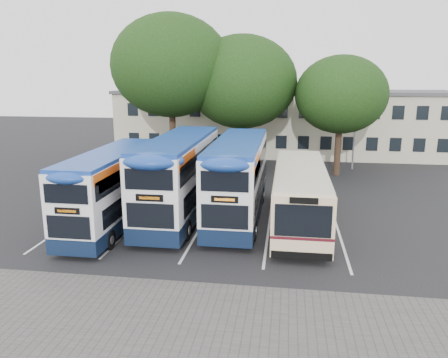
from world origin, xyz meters
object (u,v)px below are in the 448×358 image
lamp_post (356,108)px  tree_left (171,66)px  tree_mid (242,82)px  tree_right (341,95)px  bus_dd_left (113,185)px  bus_dd_mid (180,173)px  bus_single (300,192)px  bus_dd_right (238,175)px

lamp_post → tree_left: (-14.69, -2.50, 3.28)m
tree_mid → tree_right: bearing=-7.9°
tree_right → bus_dd_left: tree_right is taller
bus_dd_mid → bus_single: size_ratio=1.02×
bus_dd_left → bus_single: bus_dd_left is taller
tree_right → bus_dd_right: size_ratio=0.89×
bus_dd_right → bus_single: (3.30, -0.74, -0.62)m
bus_dd_left → tree_mid: bearing=71.1°
bus_single → bus_dd_mid: bearing=176.3°
tree_mid → bus_dd_right: size_ratio=1.05×
tree_left → bus_single: (9.97, -12.14, -6.61)m
lamp_post → tree_right: (-1.54, -2.36, 1.14)m
bus_dd_right → tree_left: bearing=120.3°
bus_dd_left → bus_single: bearing=9.3°
bus_dd_mid → bus_dd_right: size_ratio=1.03×
bus_dd_right → tree_right: bearing=60.6°
tree_right → bus_dd_mid: bearing=-129.2°
bus_dd_left → bus_dd_right: 6.66m
tree_left → tree_mid: (5.52, 1.20, -1.25)m
tree_mid → lamp_post: bearing=8.1°
tree_left → bus_dd_right: tree_left is taller
bus_dd_left → bus_dd_right: bearing=20.2°
lamp_post → bus_single: (-4.72, -14.64, -3.32)m
bus_dd_right → bus_single: bearing=-12.6°
lamp_post → bus_dd_left: (-14.27, -16.20, -2.92)m
lamp_post → bus_single: lamp_post is taller
bus_single → bus_dd_left: bearing=-170.7°
tree_mid → bus_dd_left: size_ratio=1.15×
tree_right → bus_dd_right: (-6.49, -11.54, -3.84)m
tree_right → tree_left: bearing=-179.4°
tree_right → bus_dd_left: 19.24m
bus_dd_left → bus_single: size_ratio=0.91×
tree_left → bus_dd_left: (0.42, -13.70, -6.20)m
tree_mid → bus_dd_right: bearing=-84.8°
tree_left → bus_dd_mid: tree_left is taller
lamp_post → tree_mid: bearing=-171.9°
tree_mid → bus_dd_mid: tree_mid is taller
lamp_post → bus_single: size_ratio=0.87×
tree_right → bus_single: tree_right is taller
tree_left → bus_dd_left: 15.04m
bus_dd_right → bus_single: bus_dd_right is taller
tree_left → bus_dd_left: tree_left is taller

